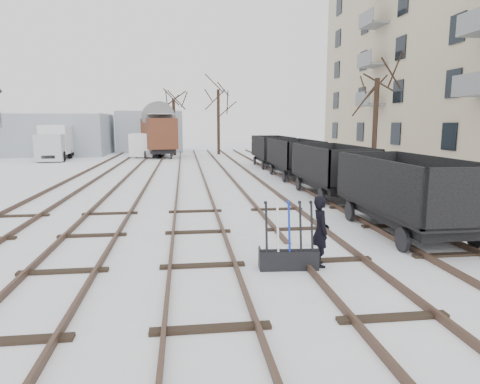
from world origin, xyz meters
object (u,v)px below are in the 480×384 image
object	(u,v)px
panel_van	(149,144)
ground_frame	(288,256)
worker	(320,231)
box_van_wagon	(159,132)
lorry	(56,142)
freight_wagon_a	(406,205)

from	to	relation	value
panel_van	ground_frame	bearing A→B (deg)	-66.15
worker	box_van_wagon	xyz separation A→B (m)	(-5.30, 31.35, 1.51)
worker	lorry	world-z (taller)	lorry
ground_frame	lorry	size ratio (longest dim) A/B	0.22
box_van_wagon	lorry	distance (m)	8.87
box_van_wagon	lorry	bearing A→B (deg)	174.83
worker	lorry	xyz separation A→B (m)	(-14.04, 30.04, 0.73)
worker	box_van_wagon	bearing A→B (deg)	11.40
ground_frame	freight_wagon_a	world-z (taller)	freight_wagon_a
lorry	worker	bearing A→B (deg)	-69.30
worker	lorry	distance (m)	33.17
ground_frame	panel_van	world-z (taller)	panel_van
box_van_wagon	worker	bearing A→B (deg)	-94.10
worker	freight_wagon_a	xyz separation A→B (m)	(3.37, 2.48, 0.05)
freight_wagon_a	box_van_wagon	distance (m)	30.18
worker	box_van_wagon	size ratio (longest dim) A/B	0.28
box_van_wagon	panel_van	size ratio (longest dim) A/B	1.06
ground_frame	freight_wagon_a	size ratio (longest dim) A/B	0.27
lorry	panel_van	size ratio (longest dim) A/B	1.24
worker	panel_van	xyz separation A→B (m)	(-6.26, 32.67, 0.35)
ground_frame	lorry	bearing A→B (deg)	118.11
panel_van	worker	bearing A→B (deg)	-64.85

